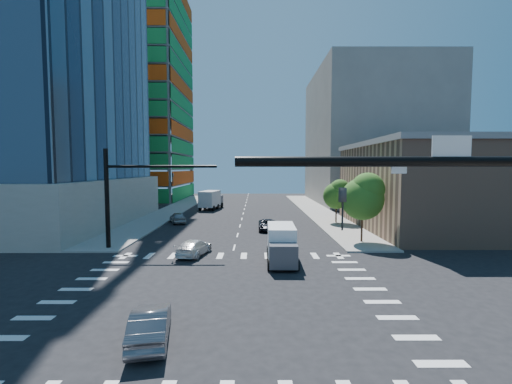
{
  "coord_description": "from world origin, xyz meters",
  "views": [
    {
      "loc": [
        1.97,
        -19.43,
        7.4
      ],
      "look_at": [
        2.03,
        8.0,
        5.48
      ],
      "focal_mm": 24.0,
      "sensor_mm": 36.0,
      "label": 1
    }
  ],
  "objects": [
    {
      "name": "construction_building",
      "position": [
        -27.41,
        61.93,
        24.61
      ],
      "size": [
        25.16,
        34.5,
        70.6
      ],
      "color": "slate",
      "rests_on": "ground"
    },
    {
      "name": "sidewalk_ne",
      "position": [
        12.5,
        40.0,
        0.07
      ],
      "size": [
        5.0,
        60.0,
        0.15
      ],
      "primitive_type": "cube",
      "color": "gray",
      "rests_on": "ground"
    },
    {
      "name": "tree_north",
      "position": [
        12.93,
        25.9,
        3.99
      ],
      "size": [
        3.54,
        3.52,
        5.78
      ],
      "color": "#382316",
      "rests_on": "sidewalk_ne"
    },
    {
      "name": "car_sb_near",
      "position": [
        -3.24,
        9.26,
        0.67
      ],
      "size": [
        2.82,
        4.92,
        1.34
      ],
      "primitive_type": "imported",
      "rotation": [
        0.0,
        0.0,
        2.93
      ],
      "color": "silver",
      "rests_on": "ground"
    },
    {
      "name": "box_truck_far",
      "position": [
        -5.94,
        42.11,
        1.49
      ],
      "size": [
        3.88,
        6.8,
        3.36
      ],
      "rotation": [
        0.0,
        0.0,
        2.95
      ],
      "color": "black",
      "rests_on": "ground"
    },
    {
      "name": "car_sb_mid",
      "position": [
        -8.5,
        26.28,
        0.73
      ],
      "size": [
        3.23,
        4.63,
        1.46
      ],
      "primitive_type": "imported",
      "rotation": [
        0.0,
        0.0,
        3.53
      ],
      "color": "gray",
      "rests_on": "ground"
    },
    {
      "name": "car_sb_cross",
      "position": [
        -2.54,
        -5.16,
        0.72
      ],
      "size": [
        2.31,
        4.56,
        1.43
      ],
      "primitive_type": "imported",
      "rotation": [
        0.0,
        0.0,
        3.33
      ],
      "color": "#56555B",
      "rests_on": "ground"
    },
    {
      "name": "road_markings",
      "position": [
        0.0,
        0.0,
        0.01
      ],
      "size": [
        20.0,
        20.0,
        0.01
      ],
      "primitive_type": "cube",
      "color": "silver",
      "rests_on": "ground"
    },
    {
      "name": "car_nb_far",
      "position": [
        3.43,
        20.94,
        0.64
      ],
      "size": [
        2.14,
        4.61,
        1.28
      ],
      "primitive_type": "imported",
      "rotation": [
        0.0,
        0.0,
        -0.0
      ],
      "color": "black",
      "rests_on": "ground"
    },
    {
      "name": "ground",
      "position": [
        0.0,
        0.0,
        0.0
      ],
      "size": [
        160.0,
        160.0,
        0.0
      ],
      "primitive_type": "plane",
      "color": "black",
      "rests_on": "ground"
    },
    {
      "name": "box_truck_near",
      "position": [
        4.03,
        6.85,
        1.25
      ],
      "size": [
        2.42,
        5.43,
        2.82
      ],
      "rotation": [
        0.0,
        0.0,
        -0.02
      ],
      "color": "black",
      "rests_on": "ground"
    },
    {
      "name": "tree_south",
      "position": [
        12.63,
        13.9,
        4.69
      ],
      "size": [
        4.16,
        4.16,
        6.82
      ],
      "color": "#382316",
      "rests_on": "sidewalk_ne"
    },
    {
      "name": "sidewalk_nw",
      "position": [
        -12.5,
        40.0,
        0.07
      ],
      "size": [
        5.0,
        60.0,
        0.15
      ],
      "primitive_type": "cube",
      "color": "gray",
      "rests_on": "ground"
    },
    {
      "name": "commercial_building",
      "position": [
        25.0,
        22.0,
        5.31
      ],
      "size": [
        20.5,
        22.5,
        10.6
      ],
      "color": "#9A7159",
      "rests_on": "ground"
    },
    {
      "name": "bg_building_ne",
      "position": [
        27.0,
        55.0,
        14.0
      ],
      "size": [
        24.0,
        30.0,
        28.0
      ],
      "primitive_type": "cube",
      "color": "slate",
      "rests_on": "ground"
    },
    {
      "name": "signal_mast_nw",
      "position": [
        -10.0,
        11.5,
        5.49
      ],
      "size": [
        10.2,
        0.4,
        9.0
      ],
      "color": "black",
      "rests_on": "sidewalk_nw"
    }
  ]
}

